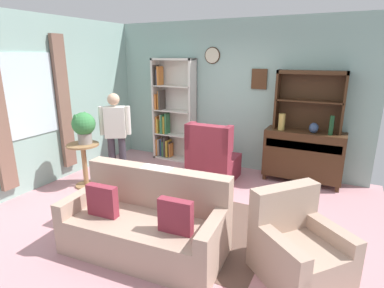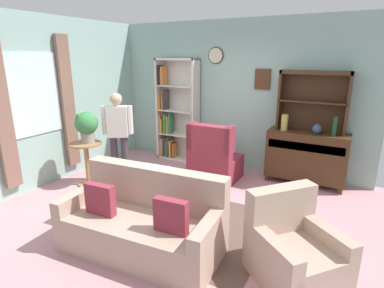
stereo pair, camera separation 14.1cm
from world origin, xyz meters
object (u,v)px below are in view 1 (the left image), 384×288
bookshelf (171,114)px  couch_floral (147,224)px  sideboard_hutch (310,92)px  sideboard (303,154)px  vase_tall (282,122)px  potted_plant_small (110,174)px  wingback_chair (212,160)px  plant_stand (84,160)px  armchair_floral (298,250)px  bottle_wine (331,125)px  vase_round (314,128)px  potted_plant_large (84,126)px  person_reading (116,132)px

bookshelf → couch_floral: size_ratio=1.13×
bookshelf → sideboard_hutch: bearing=0.5°
sideboard → vase_tall: vase_tall is taller
sideboard → potted_plant_small: 3.38m
bookshelf → potted_plant_small: (-0.28, -1.64, -0.80)m
wingback_chair → plant_stand: wingback_chair is taller
sideboard → plant_stand: bearing=-150.3°
bookshelf → armchair_floral: bookshelf is taller
sideboard → bottle_wine: bottle_wine is taller
bookshelf → armchair_floral: 4.06m
bookshelf → sideboard_hutch: bookshelf is taller
vase_tall → vase_round: (0.52, 0.01, -0.05)m
bookshelf → potted_plant_large: 1.97m
vase_round → potted_plant_small: size_ratio=0.61×
plant_stand → couch_floral: bearing=-27.1°
bottle_wine → couch_floral: size_ratio=0.17×
sideboard → armchair_floral: bearing=-82.8°
vase_round → couch_floral: bearing=-116.9°
sideboard_hutch → wingback_chair: 2.00m
sideboard_hutch → potted_plant_small: bearing=-150.8°
sideboard → potted_plant_small: sideboard is taller
sideboard_hutch → potted_plant_large: (-3.22, -1.92, -0.51)m
sideboard_hutch → bottle_wine: 0.65m
person_reading → potted_plant_large: bearing=-136.6°
sideboard → plant_stand: size_ratio=1.74×
sideboard_hutch → plant_stand: bearing=-148.9°
sideboard → bottle_wine: size_ratio=4.10×
sideboard_hutch → person_reading: (-2.86, -1.57, -0.65)m
bottle_wine → armchair_floral: (-0.07, -2.46, -0.79)m
vase_round → wingback_chair: bearing=-159.5°
armchair_floral → plant_stand: 3.64m
sideboard_hutch → wingback_chair: (-1.43, -0.76, -1.18)m
couch_floral → potted_plant_small: (-1.70, 1.30, -0.15)m
bookshelf → vase_round: 2.83m
couch_floral → vase_tall: bearing=72.1°
bookshelf → person_reading: size_ratio=1.35×
bookshelf → armchair_floral: size_ratio=1.94×
sideboard → person_reading: bearing=-152.9°
bottle_wine → person_reading: 3.53m
vase_tall → couch_floral: (-0.89, -2.77, -0.75)m
vase_round → potted_plant_large: bearing=-152.6°
sideboard_hutch → plant_stand: size_ratio=1.47×
vase_round → plant_stand: (-3.37, -1.78, -0.55)m
bottle_wine → person_reading: bearing=-157.1°
bottle_wine → plant_stand: bottle_wine is taller
vase_tall → potted_plant_large: 3.32m
potted_plant_small → person_reading: size_ratio=0.18×
sideboard_hutch → armchair_floral: (0.32, -2.65, -1.27)m
sideboard_hutch → armchair_floral: 2.96m
armchair_floral → potted_plant_small: bearing=163.3°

